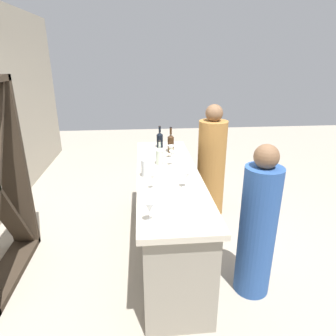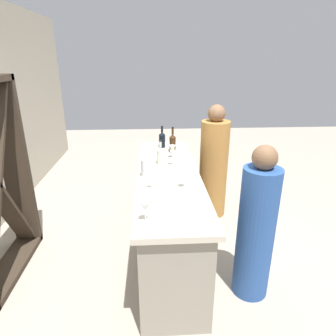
{
  "view_description": "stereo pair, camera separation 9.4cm",
  "coord_description": "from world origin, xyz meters",
  "px_view_note": "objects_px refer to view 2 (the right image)",
  "views": [
    {
      "loc": [
        -2.84,
        0.26,
        2.07
      ],
      "look_at": [
        0.0,
        0.0,
        0.99
      ],
      "focal_mm": 31.41,
      "sensor_mm": 36.0,
      "label": 1
    },
    {
      "loc": [
        -2.84,
        0.17,
        2.07
      ],
      "look_at": [
        0.0,
        0.0,
        0.99
      ],
      "focal_mm": 31.41,
      "sensor_mm": 36.0,
      "label": 2
    }
  ],
  "objects_px": {
    "person_left_guest": "(256,230)",
    "wine_glass_near_left": "(184,177)",
    "wine_glass_near_right": "(173,155)",
    "water_pitcher": "(147,168)",
    "wine_glass_far_left": "(152,178)",
    "wine_bottle_center_near_black": "(162,139)",
    "wine_glass_far_center": "(145,208)",
    "person_center_guest": "(214,166)",
    "wine_glass_near_center": "(172,149)",
    "wine_bottle_leftmost_clear_pale": "(160,155)",
    "wine_bottle_second_left_amber_brown": "(173,143)"
  },
  "relations": [
    {
      "from": "wine_glass_far_center",
      "to": "water_pitcher",
      "type": "distance_m",
      "value": 0.88
    },
    {
      "from": "wine_bottle_second_left_amber_brown",
      "to": "wine_glass_far_left",
      "type": "bearing_deg",
      "value": 166.19
    },
    {
      "from": "wine_glass_near_center",
      "to": "wine_glass_near_left",
      "type": "bearing_deg",
      "value": -176.86
    },
    {
      "from": "wine_glass_far_center",
      "to": "person_left_guest",
      "type": "distance_m",
      "value": 1.06
    },
    {
      "from": "wine_glass_near_right",
      "to": "wine_glass_far_left",
      "type": "distance_m",
      "value": 0.65
    },
    {
      "from": "wine_bottle_second_left_amber_brown",
      "to": "wine_bottle_center_near_black",
      "type": "height_order",
      "value": "wine_bottle_second_left_amber_brown"
    },
    {
      "from": "wine_glass_near_right",
      "to": "wine_bottle_second_left_amber_brown",
      "type": "bearing_deg",
      "value": -3.93
    },
    {
      "from": "wine_bottle_leftmost_clear_pale",
      "to": "wine_glass_near_right",
      "type": "xyz_separation_m",
      "value": [
        -0.07,
        -0.13,
        0.02
      ]
    },
    {
      "from": "person_left_guest",
      "to": "wine_glass_near_left",
      "type": "bearing_deg",
      "value": -33.32
    },
    {
      "from": "wine_bottle_leftmost_clear_pale",
      "to": "wine_glass_near_left",
      "type": "relative_size",
      "value": 1.78
    },
    {
      "from": "water_pitcher",
      "to": "wine_bottle_center_near_black",
      "type": "bearing_deg",
      "value": -10.77
    },
    {
      "from": "wine_glass_near_center",
      "to": "water_pitcher",
      "type": "distance_m",
      "value": 0.63
    },
    {
      "from": "water_pitcher",
      "to": "person_left_guest",
      "type": "relative_size",
      "value": 0.13
    },
    {
      "from": "wine_glass_near_left",
      "to": "wine_glass_far_left",
      "type": "height_order",
      "value": "wine_glass_near_left"
    },
    {
      "from": "wine_glass_far_left",
      "to": "wine_glass_near_right",
      "type": "bearing_deg",
      "value": -21.43
    },
    {
      "from": "wine_glass_near_left",
      "to": "wine_glass_far_left",
      "type": "relative_size",
      "value": 1.05
    },
    {
      "from": "wine_glass_near_right",
      "to": "water_pitcher",
      "type": "distance_m",
      "value": 0.4
    },
    {
      "from": "wine_glass_far_center",
      "to": "person_center_guest",
      "type": "height_order",
      "value": "person_center_guest"
    },
    {
      "from": "wine_bottle_second_left_amber_brown",
      "to": "wine_bottle_center_near_black",
      "type": "distance_m",
      "value": 0.26
    },
    {
      "from": "wine_bottle_center_near_black",
      "to": "person_left_guest",
      "type": "bearing_deg",
      "value": -155.11
    },
    {
      "from": "wine_glass_far_center",
      "to": "water_pitcher",
      "type": "bearing_deg",
      "value": -0.25
    },
    {
      "from": "wine_glass_near_left",
      "to": "wine_bottle_center_near_black",
      "type": "bearing_deg",
      "value": 6.53
    },
    {
      "from": "wine_bottle_leftmost_clear_pale",
      "to": "wine_glass_far_left",
      "type": "distance_m",
      "value": 0.67
    },
    {
      "from": "wine_glass_far_left",
      "to": "water_pitcher",
      "type": "bearing_deg",
      "value": 8.25
    },
    {
      "from": "wine_glass_near_left",
      "to": "wine_glass_near_right",
      "type": "distance_m",
      "value": 0.6
    },
    {
      "from": "wine_bottle_second_left_amber_brown",
      "to": "person_left_guest",
      "type": "relative_size",
      "value": 0.23
    },
    {
      "from": "wine_glass_far_left",
      "to": "wine_glass_far_center",
      "type": "xyz_separation_m",
      "value": [
        -0.56,
        0.05,
        0.01
      ]
    },
    {
      "from": "wine_bottle_center_near_black",
      "to": "wine_glass_near_left",
      "type": "relative_size",
      "value": 1.86
    },
    {
      "from": "wine_glass_near_left",
      "to": "wine_glass_far_left",
      "type": "distance_m",
      "value": 0.3
    },
    {
      "from": "wine_glass_near_center",
      "to": "person_left_guest",
      "type": "distance_m",
      "value": 1.39
    },
    {
      "from": "person_left_guest",
      "to": "wine_glass_near_right",
      "type": "bearing_deg",
      "value": -60.27
    },
    {
      "from": "wine_glass_near_right",
      "to": "person_left_guest",
      "type": "distance_m",
      "value": 1.18
    },
    {
      "from": "person_center_guest",
      "to": "wine_glass_far_center",
      "type": "bearing_deg",
      "value": 61.01
    },
    {
      "from": "wine_bottle_second_left_amber_brown",
      "to": "person_center_guest",
      "type": "bearing_deg",
      "value": -80.28
    },
    {
      "from": "wine_glass_far_center",
      "to": "wine_bottle_leftmost_clear_pale",
      "type": "bearing_deg",
      "value": -7.04
    },
    {
      "from": "wine_bottle_center_near_black",
      "to": "wine_glass_near_right",
      "type": "bearing_deg",
      "value": -173.02
    },
    {
      "from": "wine_bottle_center_near_black",
      "to": "wine_glass_far_left",
      "type": "height_order",
      "value": "wine_bottle_center_near_black"
    },
    {
      "from": "wine_glass_near_right",
      "to": "person_center_guest",
      "type": "bearing_deg",
      "value": -44.93
    },
    {
      "from": "wine_glass_near_center",
      "to": "person_center_guest",
      "type": "relative_size",
      "value": 0.1
    },
    {
      "from": "wine_glass_far_center",
      "to": "person_center_guest",
      "type": "relative_size",
      "value": 0.11
    },
    {
      "from": "wine_glass_far_center",
      "to": "person_left_guest",
      "type": "height_order",
      "value": "person_left_guest"
    },
    {
      "from": "wine_bottle_leftmost_clear_pale",
      "to": "wine_glass_far_left",
      "type": "xyz_separation_m",
      "value": [
        -0.67,
        0.1,
        0.0
      ]
    },
    {
      "from": "wine_glass_near_center",
      "to": "wine_bottle_second_left_amber_brown",
      "type": "bearing_deg",
      "value": -4.82
    },
    {
      "from": "wine_bottle_leftmost_clear_pale",
      "to": "wine_glass_near_right",
      "type": "height_order",
      "value": "wine_bottle_leftmost_clear_pale"
    },
    {
      "from": "wine_bottle_center_near_black",
      "to": "wine_glass_far_center",
      "type": "distance_m",
      "value": 1.9
    },
    {
      "from": "wine_glass_far_left",
      "to": "wine_glass_near_center",
      "type": "bearing_deg",
      "value": -16.08
    },
    {
      "from": "wine_bottle_center_near_black",
      "to": "water_pitcher",
      "type": "height_order",
      "value": "wine_bottle_center_near_black"
    },
    {
      "from": "wine_bottle_second_left_amber_brown",
      "to": "water_pitcher",
      "type": "xyz_separation_m",
      "value": [
        -0.79,
        0.32,
        -0.03
      ]
    },
    {
      "from": "wine_glass_near_center",
      "to": "wine_glass_far_center",
      "type": "xyz_separation_m",
      "value": [
        -1.43,
        0.3,
        0.0
      ]
    },
    {
      "from": "wine_bottle_center_near_black",
      "to": "wine_glass_near_right",
      "type": "xyz_separation_m",
      "value": [
        -0.72,
        -0.09,
        0.02
      ]
    }
  ]
}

